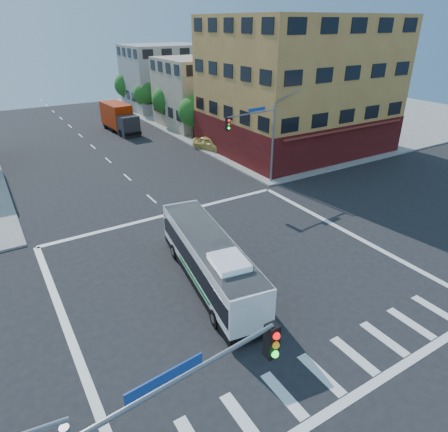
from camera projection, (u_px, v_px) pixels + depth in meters
ground at (237, 275)px, 23.37m from camera, size 120.00×120.00×0.00m
sidewalk_ne at (297, 109)px, 66.57m from camera, size 50.00×50.00×0.15m
corner_building_ne at (297, 96)px, 44.31m from camera, size 18.10×15.44×14.00m
building_east_near at (205, 92)px, 55.36m from camera, size 12.06×10.06×9.00m
building_east_far at (164, 77)px, 65.85m from camera, size 12.06×10.06×10.00m
signal_mast_ne at (259, 132)px, 33.57m from camera, size 7.91×1.13×8.07m
street_tree_a at (193, 110)px, 48.75m from camera, size 3.60×3.60×5.53m
street_tree_b at (166, 99)px, 54.80m from camera, size 3.80×3.80×5.79m
street_tree_c at (145, 93)px, 61.04m from camera, size 3.40×3.40×5.29m
street_tree_d at (127, 84)px, 66.98m from camera, size 4.00×4.00×6.03m
transit_bus at (210, 260)px, 21.94m from camera, size 3.80×10.82×3.14m
box_truck at (119, 119)px, 52.74m from camera, size 2.89×8.12×3.59m
parked_car at (211, 143)px, 45.53m from camera, size 3.31×4.91×1.55m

